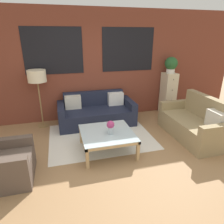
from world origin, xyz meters
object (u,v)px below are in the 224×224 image
at_px(armchair_corner, 3,165).
at_px(drawer_cabinet, 168,93).
at_px(floor_lamp, 37,78).
at_px(flower_vase, 111,126).
at_px(settee_vintage, 195,124).
at_px(couch_dark, 96,113).
at_px(potted_plant, 171,64).
at_px(coffee_table, 107,135).

height_order(armchair_corner, drawer_cabinet, drawer_cabinet).
relative_size(floor_lamp, flower_vase, 5.33).
height_order(settee_vintage, flower_vase, settee_vintage).
height_order(couch_dark, drawer_cabinet, drawer_cabinet).
bearing_deg(settee_vintage, potted_plant, 83.05).
bearing_deg(floor_lamp, couch_dark, -7.89).
bearing_deg(coffee_table, settee_vintage, 2.01).
bearing_deg(floor_lamp, settee_vintage, -24.47).
relative_size(armchair_corner, floor_lamp, 0.60).
height_order(drawer_cabinet, potted_plant, potted_plant).
height_order(settee_vintage, potted_plant, potted_plant).
distance_m(armchair_corner, floor_lamp, 2.25).
bearing_deg(coffee_table, drawer_cabinet, 35.99).
bearing_deg(potted_plant, armchair_corner, -153.20).
relative_size(settee_vintage, drawer_cabinet, 1.39).
bearing_deg(drawer_cabinet, floor_lamp, -179.62).
distance_m(floor_lamp, potted_plant, 3.51).
xyz_separation_m(couch_dark, drawer_cabinet, (2.15, 0.21, 0.31)).
bearing_deg(flower_vase, armchair_corner, -169.65).
bearing_deg(armchair_corner, coffee_table, 12.95).
height_order(coffee_table, flower_vase, flower_vase).
height_order(coffee_table, drawer_cabinet, drawer_cabinet).
xyz_separation_m(potted_plant, flower_vase, (-2.16, -1.68, -0.85)).
height_order(couch_dark, settee_vintage, settee_vintage).
bearing_deg(drawer_cabinet, couch_dark, -174.44).
bearing_deg(armchair_corner, settee_vintage, 7.19).
relative_size(coffee_table, floor_lamp, 0.71).
xyz_separation_m(coffee_table, potted_plant, (2.21, 1.60, 1.06)).
bearing_deg(settee_vintage, flower_vase, -175.78).
height_order(settee_vintage, drawer_cabinet, drawer_cabinet).
relative_size(settee_vintage, floor_lamp, 1.16).
distance_m(armchair_corner, coffee_table, 1.82).
bearing_deg(flower_vase, potted_plant, 37.87).
distance_m(couch_dark, armchair_corner, 2.56).
bearing_deg(floor_lamp, armchair_corner, -103.50).
distance_m(armchair_corner, flower_vase, 1.87).
xyz_separation_m(settee_vintage, drawer_cabinet, (0.19, 1.53, 0.28)).
bearing_deg(coffee_table, couch_dark, 87.91).
bearing_deg(potted_plant, floor_lamp, -179.62).
bearing_deg(floor_lamp, drawer_cabinet, 0.38).
height_order(couch_dark, armchair_corner, armchair_corner).
xyz_separation_m(floor_lamp, drawer_cabinet, (3.50, 0.02, -0.63)).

